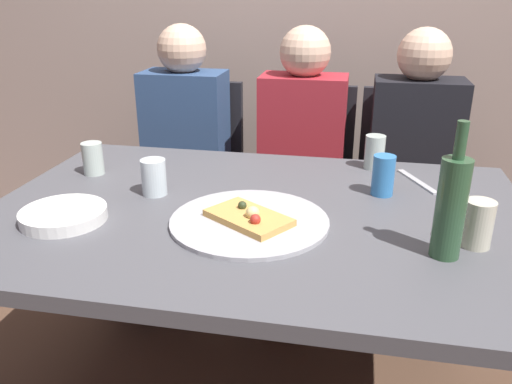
# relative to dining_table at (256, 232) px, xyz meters

# --- Properties ---
(dining_table) EXTENTS (1.52, 1.02, 0.73)m
(dining_table) POSITION_rel_dining_table_xyz_m (0.00, 0.00, 0.00)
(dining_table) COLOR #4C4C51
(dining_table) RESTS_ON ground_plane
(pizza_tray) EXTENTS (0.42, 0.42, 0.01)m
(pizza_tray) POSITION_rel_dining_table_xyz_m (-0.00, -0.09, 0.08)
(pizza_tray) COLOR #ADADB2
(pizza_tray) RESTS_ON dining_table
(pizza_slice_last) EXTENTS (0.26, 0.23, 0.05)m
(pizza_slice_last) POSITION_rel_dining_table_xyz_m (-0.00, -0.10, 0.09)
(pizza_slice_last) COLOR tan
(pizza_slice_last) RESTS_ON pizza_tray
(wine_bottle) EXTENTS (0.07, 0.07, 0.32)m
(wine_bottle) POSITION_rel_dining_table_xyz_m (0.48, -0.18, 0.20)
(wine_bottle) COLOR #2D5133
(wine_bottle) RESTS_ON dining_table
(tumbler_near) EXTENTS (0.07, 0.07, 0.12)m
(tumbler_near) POSITION_rel_dining_table_xyz_m (0.33, 0.43, 0.13)
(tumbler_near) COLOR #B7C6BC
(tumbler_near) RESTS_ON dining_table
(tumbler_far) EXTENTS (0.07, 0.07, 0.11)m
(tumbler_far) POSITION_rel_dining_table_xyz_m (-0.59, 0.19, 0.12)
(tumbler_far) COLOR #B7C6BC
(tumbler_far) RESTS_ON dining_table
(wine_glass) EXTENTS (0.07, 0.07, 0.11)m
(wine_glass) POSITION_rel_dining_table_xyz_m (-0.32, 0.05, 0.12)
(wine_glass) COLOR silver
(wine_glass) RESTS_ON dining_table
(short_glass) EXTENTS (0.07, 0.07, 0.12)m
(short_glass) POSITION_rel_dining_table_xyz_m (0.56, -0.11, 0.13)
(short_glass) COLOR beige
(short_glass) RESTS_ON dining_table
(soda_can) EXTENTS (0.07, 0.07, 0.12)m
(soda_can) POSITION_rel_dining_table_xyz_m (0.35, 0.18, 0.13)
(soda_can) COLOR #337AC1
(soda_can) RESTS_ON dining_table
(plate_stack) EXTENTS (0.23, 0.23, 0.03)m
(plate_stack) POSITION_rel_dining_table_xyz_m (-0.49, -0.17, 0.09)
(plate_stack) COLOR white
(plate_stack) RESTS_ON dining_table
(table_knife) EXTENTS (0.11, 0.21, 0.01)m
(table_knife) POSITION_rel_dining_table_xyz_m (0.46, 0.31, 0.07)
(table_knife) COLOR #B7B7BC
(table_knife) RESTS_ON dining_table
(chair_left) EXTENTS (0.44, 0.44, 0.90)m
(chair_left) POSITION_rel_dining_table_xyz_m (-0.49, 0.91, -0.15)
(chair_left) COLOR black
(chair_left) RESTS_ON ground_plane
(chair_middle) EXTENTS (0.44, 0.44, 0.90)m
(chair_middle) POSITION_rel_dining_table_xyz_m (0.03, 0.91, -0.15)
(chair_middle) COLOR black
(chair_middle) RESTS_ON ground_plane
(chair_right) EXTENTS (0.44, 0.44, 0.90)m
(chair_right) POSITION_rel_dining_table_xyz_m (0.50, 0.91, -0.15)
(chair_right) COLOR black
(chair_right) RESTS_ON ground_plane
(guest_in_sweater) EXTENTS (0.36, 0.56, 1.17)m
(guest_in_sweater) POSITION_rel_dining_table_xyz_m (-0.49, 0.76, -0.02)
(guest_in_sweater) COLOR navy
(guest_in_sweater) RESTS_ON ground_plane
(guest_in_beanie) EXTENTS (0.36, 0.56, 1.17)m
(guest_in_beanie) POSITION_rel_dining_table_xyz_m (0.03, 0.76, -0.02)
(guest_in_beanie) COLOR maroon
(guest_in_beanie) RESTS_ON ground_plane
(guest_by_wall) EXTENTS (0.36, 0.56, 1.17)m
(guest_by_wall) POSITION_rel_dining_table_xyz_m (0.50, 0.76, -0.02)
(guest_by_wall) COLOR black
(guest_by_wall) RESTS_ON ground_plane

